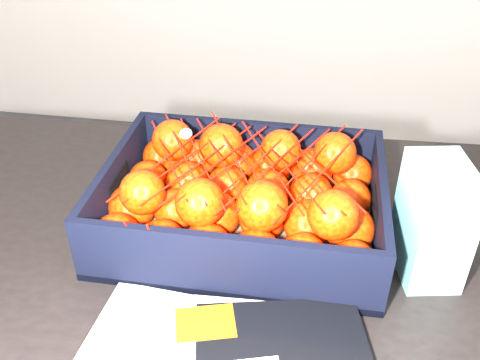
# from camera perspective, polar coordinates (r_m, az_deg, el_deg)

# --- Properties ---
(table) EXTENTS (1.24, 0.85, 0.75)m
(table) POSITION_cam_1_polar(r_m,az_deg,el_deg) (0.87, -0.45, -13.56)
(table) COLOR black
(table) RESTS_ON ground
(produce_crate) EXTENTS (0.43, 0.32, 0.11)m
(produce_crate) POSITION_cam_1_polar(r_m,az_deg,el_deg) (0.85, 0.33, -3.25)
(produce_crate) COLOR brown
(produce_crate) RESTS_ON table
(clementine_heap) EXTENTS (0.41, 0.30, 0.13)m
(clementine_heap) POSITION_cam_1_polar(r_m,az_deg,el_deg) (0.83, 0.36, -1.69)
(clementine_heap) COLOR #FF2D05
(clementine_heap) RESTS_ON produce_crate
(mesh_net) EXTENTS (0.35, 0.28, 0.11)m
(mesh_net) POSITION_cam_1_polar(r_m,az_deg,el_deg) (0.79, -0.10, 1.43)
(mesh_net) COLOR red
(mesh_net) RESTS_ON clementine_heap
(retail_carton) EXTENTS (0.10, 0.13, 0.17)m
(retail_carton) POSITION_cam_1_polar(r_m,az_deg,el_deg) (0.79, 19.82, -4.12)
(retail_carton) COLOR white
(retail_carton) RESTS_ON table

